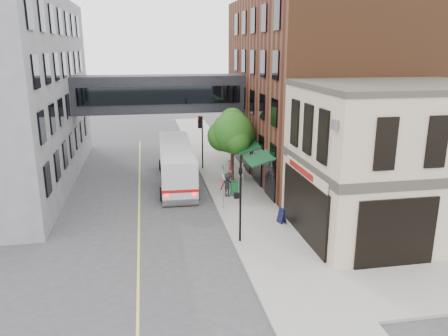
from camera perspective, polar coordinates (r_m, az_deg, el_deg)
name	(u,v)px	position (r m, az deg, el deg)	size (l,w,h in m)	color
ground	(241,261)	(22.16, 2.20, -12.05)	(120.00, 120.00, 0.00)	#38383A
sidewalk_main	(227,178)	(35.26, 0.44, -1.25)	(4.00, 60.00, 0.15)	gray
corner_building	(393,161)	(25.72, 21.19, 0.87)	(10.19, 8.12, 8.45)	#BEA891
brick_building	(321,88)	(37.18, 12.53, 10.13)	(13.76, 18.00, 14.00)	#5A321C
skyway_bridge	(160,94)	(37.37, -8.38, 9.60)	(14.00, 3.18, 3.00)	black
traffic_signal_near	(240,191)	(22.86, 2.09, -3.03)	(0.44, 0.22, 4.60)	black
traffic_signal_far	(201,132)	(37.10, -3.07, 4.76)	(0.53, 0.28, 4.50)	black
street_sign_pole	(223,182)	(27.85, -0.10, -1.86)	(0.08, 0.75, 3.00)	gray
street_tree	(232,133)	(33.63, 1.03, 4.65)	(3.80, 3.20, 5.60)	#382619
lane_marking	(139,200)	(30.91, -11.02, -4.14)	(0.12, 40.00, 0.01)	#D8CC4C
bus	(176,162)	(33.96, -6.24, 0.79)	(2.97, 11.16, 2.98)	silver
pedestrian_a	(242,173)	(33.44, 2.36, -0.65)	(0.58, 0.38, 1.60)	silver
pedestrian_b	(231,171)	(33.91, 0.86, -0.33)	(0.81, 0.63, 1.68)	pink
pedestrian_c	(228,185)	(30.35, 0.47, -2.22)	(1.10, 0.63, 1.71)	black
newspaper_box	(234,189)	(30.71, 1.35, -2.70)	(0.50, 0.44, 1.00)	#125026
sandwich_board	(282,215)	(26.27, 7.55, -6.16)	(0.33, 0.51, 0.92)	black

